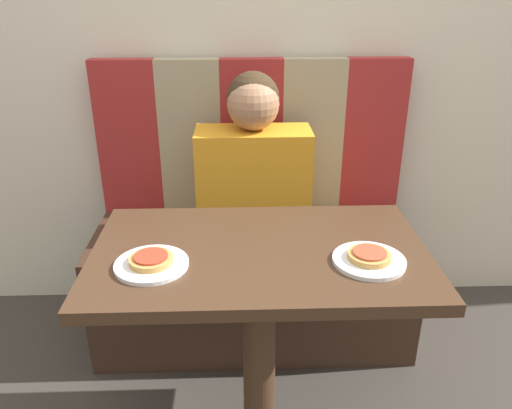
{
  "coord_description": "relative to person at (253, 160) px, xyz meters",
  "views": [
    {
      "loc": [
        -0.05,
        -1.21,
        1.41
      ],
      "look_at": [
        0.0,
        0.29,
        0.73
      ],
      "focal_mm": 35.0,
      "sensor_mm": 36.0,
      "label": 1
    }
  ],
  "objects": [
    {
      "name": "wall_back",
      "position": [
        0.0,
        0.31,
        0.52
      ],
      "size": [
        7.0,
        0.05,
        2.6
      ],
      "color": "beige",
      "rests_on": "ground_plane"
    },
    {
      "name": "plate_right",
      "position": [
        0.28,
        -0.66,
        -0.05
      ],
      "size": [
        0.19,
        0.19,
        0.01
      ],
      "color": "white",
      "rests_on": "dining_table"
    },
    {
      "name": "dining_table",
      "position": [
        0.0,
        -0.58,
        -0.17
      ],
      "size": [
        0.93,
        0.56,
        0.73
      ],
      "color": "#422B1C",
      "rests_on": "ground_plane"
    },
    {
      "name": "person",
      "position": [
        0.0,
        0.0,
        0.0
      ],
      "size": [
        0.43,
        0.22,
        0.62
      ],
      "color": "orange",
      "rests_on": "booth_seat"
    },
    {
      "name": "booth_seat",
      "position": [
        0.0,
        -0.0,
        -0.54
      ],
      "size": [
        1.27,
        0.52,
        0.49
      ],
      "color": "#382319",
      "rests_on": "ground_plane"
    },
    {
      "name": "plate_left",
      "position": [
        -0.28,
        -0.66,
        -0.05
      ],
      "size": [
        0.19,
        0.19,
        0.01
      ],
      "color": "white",
      "rests_on": "dining_table"
    },
    {
      "name": "pizza_right",
      "position": [
        0.28,
        -0.66,
        -0.04
      ],
      "size": [
        0.11,
        0.11,
        0.02
      ],
      "color": "#C68E47",
      "rests_on": "plate_right"
    },
    {
      "name": "booth_backrest",
      "position": [
        -0.0,
        0.22,
        0.02
      ],
      "size": [
        1.27,
        0.06,
        0.64
      ],
      "color": "maroon",
      "rests_on": "booth_seat"
    },
    {
      "name": "pizza_left",
      "position": [
        -0.28,
        -0.66,
        -0.04
      ],
      "size": [
        0.11,
        0.11,
        0.02
      ],
      "color": "#C68E47",
      "rests_on": "plate_left"
    }
  ]
}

